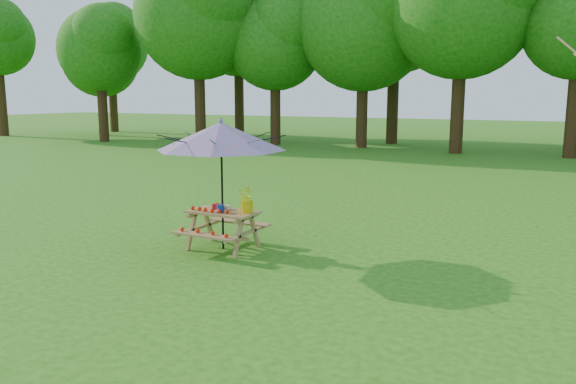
% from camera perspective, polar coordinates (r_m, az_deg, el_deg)
% --- Properties ---
extents(picnic_table, '(1.20, 1.32, 0.67)m').
position_cam_1_polar(picnic_table, '(9.77, -6.63, -3.89)').
color(picnic_table, '#9A7245').
rests_on(picnic_table, ground).
extents(patio_umbrella, '(2.80, 2.80, 2.25)m').
position_cam_1_polar(patio_umbrella, '(9.52, -6.81, 5.65)').
color(patio_umbrella, black).
rests_on(patio_umbrella, ground).
extents(produce_bins, '(0.32, 0.39, 0.13)m').
position_cam_1_polar(produce_bins, '(9.71, -6.84, -1.58)').
color(produce_bins, red).
rests_on(produce_bins, picnic_table).
extents(tomatoes_row, '(0.77, 0.13, 0.07)m').
position_cam_1_polar(tomatoes_row, '(9.63, -8.00, -1.81)').
color(tomatoes_row, red).
rests_on(tomatoes_row, picnic_table).
extents(flower_bucket, '(0.30, 0.26, 0.46)m').
position_cam_1_polar(flower_bucket, '(9.46, -4.22, -0.66)').
color(flower_bucket, '#DAB50B').
rests_on(flower_bucket, picnic_table).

